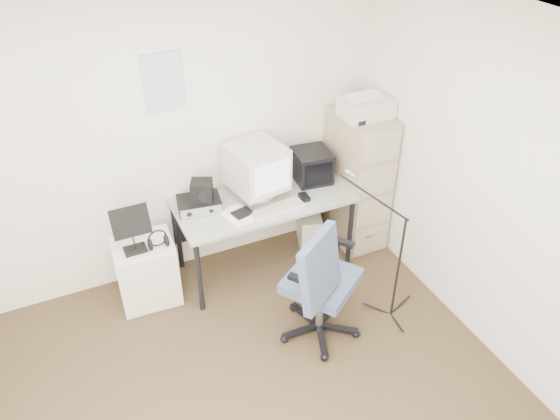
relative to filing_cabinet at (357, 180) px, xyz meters
name	(u,v)px	position (x,y,z in m)	size (l,w,h in m)	color
floor	(266,415)	(-1.58, -1.48, -0.66)	(3.60, 3.60, 0.01)	#372A1A
ceiling	(257,57)	(-1.58, -1.48, 1.85)	(3.60, 3.60, 0.01)	white
wall_back	(173,141)	(-1.58, 0.32, 0.60)	(3.60, 0.02, 2.50)	silver
wall_right	(509,202)	(0.22, -1.48, 0.60)	(0.02, 3.60, 2.50)	silver
wall_calendar	(163,82)	(-1.60, 0.31, 1.10)	(0.30, 0.02, 0.44)	white
filing_cabinet	(357,180)	(0.00, 0.00, 0.00)	(0.40, 0.60, 1.30)	tan
printer	(366,107)	(0.00, -0.03, 0.73)	(0.42, 0.29, 0.16)	silver
desk	(264,233)	(-0.95, -0.03, -0.29)	(1.50, 0.70, 0.73)	#9F9E94
crt_monitor	(256,172)	(-0.98, 0.05, 0.31)	(0.42, 0.44, 0.46)	silver
crt_tv	(312,165)	(-0.44, 0.08, 0.22)	(0.31, 0.32, 0.28)	black
desk_speaker	(284,178)	(-0.70, 0.09, 0.15)	(0.08, 0.08, 0.15)	beige
keyboard	(278,210)	(-0.92, -0.25, 0.09)	(0.46, 0.16, 0.03)	silver
mouse	(304,197)	(-0.64, -0.18, 0.10)	(0.07, 0.11, 0.03)	black
radio_receiver	(199,204)	(-1.49, 0.05, 0.13)	(0.35, 0.25, 0.10)	black
radio_speaker	(202,190)	(-1.46, 0.03, 0.26)	(0.17, 0.16, 0.17)	black
papers	(238,216)	(-1.24, -0.18, 0.09)	(0.20, 0.27, 0.02)	white
pc_tower	(309,228)	(-0.45, 0.06, -0.45)	(0.19, 0.42, 0.39)	silver
office_chair	(322,279)	(-0.89, -0.95, -0.10)	(0.64, 0.64, 1.11)	#40526A
side_cart	(147,271)	(-2.01, -0.02, -0.35)	(0.48, 0.38, 0.59)	silver
music_stand	(131,229)	(-2.07, -0.09, 0.15)	(0.29, 0.15, 0.42)	black
headphones	(158,241)	(-1.89, -0.12, 0.00)	(0.17, 0.17, 0.03)	black
mic_stand	(401,254)	(-0.25, -1.04, -0.01)	(0.02, 0.02, 1.27)	black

